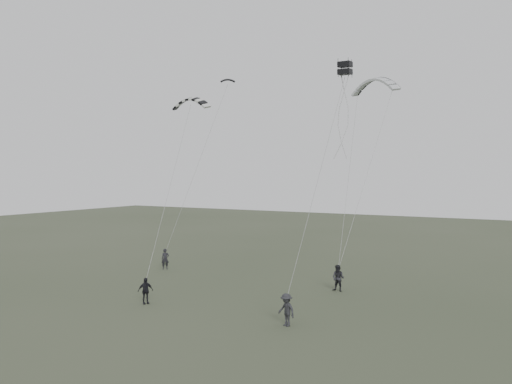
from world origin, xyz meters
The scene contains 9 objects.
ground centered at (0.00, 0.00, 0.00)m, with size 140.00×140.00×0.00m, color #363E2A.
flyer_left centered at (-8.24, 7.25, 0.84)m, with size 0.62×0.40×1.69m, color black.
flyer_right centered at (6.78, 6.84, 0.88)m, with size 0.85×0.67×1.76m, color black.
flyer_center centered at (-2.19, -1.86, 0.79)m, with size 0.92×0.38×1.57m, color black.
flyer_far centered at (7.11, -1.67, 0.84)m, with size 1.08×0.62×1.68m, color #242428.
kite_dark_small centered at (-5.78, 12.94, 16.13)m, with size 1.28×0.38×0.46m, color black, non-canonical shape.
kite_pale_large centered at (7.41, 12.80, 14.91)m, with size 3.89×0.87×1.60m, color #B5B8BB, non-canonical shape.
kite_striped centered at (-3.29, 4.20, 13.11)m, with size 2.81×0.70×1.12m, color black, non-canonical shape.
kite_box centered at (8.18, 3.96, 14.02)m, with size 0.73×0.73×0.75m, color black, non-canonical shape.
Camera 1 is at (18.15, -24.41, 7.75)m, focal length 35.00 mm.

